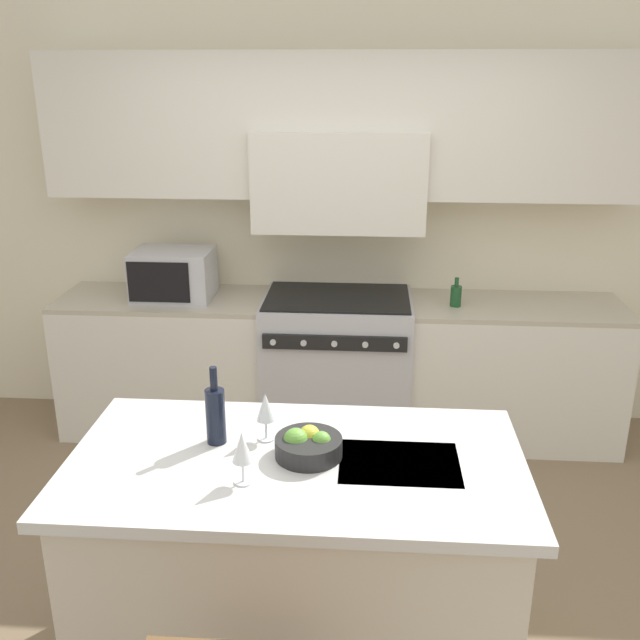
{
  "coord_description": "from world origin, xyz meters",
  "views": [
    {
      "loc": [
        0.2,
        -2.66,
        2.3
      ],
      "look_at": [
        -0.03,
        0.48,
        1.19
      ],
      "focal_mm": 40.0,
      "sensor_mm": 36.0,
      "label": 1
    }
  ],
  "objects_px": {
    "wine_glass_far": "(265,408)",
    "wine_glass_near": "(242,449)",
    "oil_bottle_on_counter": "(456,295)",
    "range_stove": "(337,366)",
    "microwave": "(173,274)",
    "fruit_bowl": "(308,445)",
    "wine_bottle": "(215,414)"
  },
  "relations": [
    {
      "from": "microwave",
      "to": "wine_bottle",
      "type": "relative_size",
      "value": 1.57
    },
    {
      "from": "microwave",
      "to": "oil_bottle_on_counter",
      "type": "xyz_separation_m",
      "value": [
        1.78,
        -0.05,
        -0.09
      ]
    },
    {
      "from": "wine_glass_far",
      "to": "fruit_bowl",
      "type": "bearing_deg",
      "value": -32.86
    },
    {
      "from": "wine_glass_near",
      "to": "oil_bottle_on_counter",
      "type": "relative_size",
      "value": 1.07
    },
    {
      "from": "range_stove",
      "to": "oil_bottle_on_counter",
      "type": "height_order",
      "value": "oil_bottle_on_counter"
    },
    {
      "from": "microwave",
      "to": "wine_bottle",
      "type": "distance_m",
      "value": 1.99
    },
    {
      "from": "wine_bottle",
      "to": "wine_glass_far",
      "type": "height_order",
      "value": "wine_bottle"
    },
    {
      "from": "range_stove",
      "to": "microwave",
      "type": "height_order",
      "value": "microwave"
    },
    {
      "from": "fruit_bowl",
      "to": "wine_glass_near",
      "type": "bearing_deg",
      "value": -136.13
    },
    {
      "from": "wine_glass_far",
      "to": "microwave",
      "type": "bearing_deg",
      "value": 114.93
    },
    {
      "from": "wine_glass_near",
      "to": "oil_bottle_on_counter",
      "type": "bearing_deg",
      "value": 65.57
    },
    {
      "from": "wine_glass_far",
      "to": "oil_bottle_on_counter",
      "type": "bearing_deg",
      "value": 62.84
    },
    {
      "from": "wine_bottle",
      "to": "oil_bottle_on_counter",
      "type": "height_order",
      "value": "wine_bottle"
    },
    {
      "from": "wine_bottle",
      "to": "oil_bottle_on_counter",
      "type": "xyz_separation_m",
      "value": [
        1.11,
        1.83,
        -0.07
      ]
    },
    {
      "from": "range_stove",
      "to": "fruit_bowl",
      "type": "relative_size",
      "value": 3.76
    },
    {
      "from": "wine_glass_far",
      "to": "wine_glass_near",
      "type": "bearing_deg",
      "value": -96.56
    },
    {
      "from": "microwave",
      "to": "range_stove",
      "type": "bearing_deg",
      "value": -1.02
    },
    {
      "from": "wine_bottle",
      "to": "oil_bottle_on_counter",
      "type": "relative_size",
      "value": 1.72
    },
    {
      "from": "range_stove",
      "to": "wine_glass_near",
      "type": "distance_m",
      "value": 2.23
    },
    {
      "from": "range_stove",
      "to": "fruit_bowl",
      "type": "xyz_separation_m",
      "value": [
        -0.02,
        -1.94,
        0.51
      ]
    },
    {
      "from": "wine_glass_near",
      "to": "oil_bottle_on_counter",
      "type": "xyz_separation_m",
      "value": [
        0.96,
        2.1,
        -0.09
      ]
    },
    {
      "from": "range_stove",
      "to": "wine_glass_near",
      "type": "relative_size",
      "value": 4.83
    },
    {
      "from": "oil_bottle_on_counter",
      "to": "range_stove",
      "type": "bearing_deg",
      "value": 177.48
    },
    {
      "from": "fruit_bowl",
      "to": "oil_bottle_on_counter",
      "type": "relative_size",
      "value": 1.38
    },
    {
      "from": "microwave",
      "to": "wine_glass_far",
      "type": "bearing_deg",
      "value": -65.07
    },
    {
      "from": "fruit_bowl",
      "to": "range_stove",
      "type": "bearing_deg",
      "value": 89.5
    },
    {
      "from": "range_stove",
      "to": "microwave",
      "type": "relative_size",
      "value": 1.93
    },
    {
      "from": "wine_bottle",
      "to": "range_stove",
      "type": "bearing_deg",
      "value": 78.56
    },
    {
      "from": "oil_bottle_on_counter",
      "to": "fruit_bowl",
      "type": "bearing_deg",
      "value": -111.45
    },
    {
      "from": "range_stove",
      "to": "wine_glass_far",
      "type": "bearing_deg",
      "value": -95.9
    },
    {
      "from": "oil_bottle_on_counter",
      "to": "wine_glass_near",
      "type": "bearing_deg",
      "value": -114.43
    },
    {
      "from": "wine_bottle",
      "to": "fruit_bowl",
      "type": "distance_m",
      "value": 0.38
    }
  ]
}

